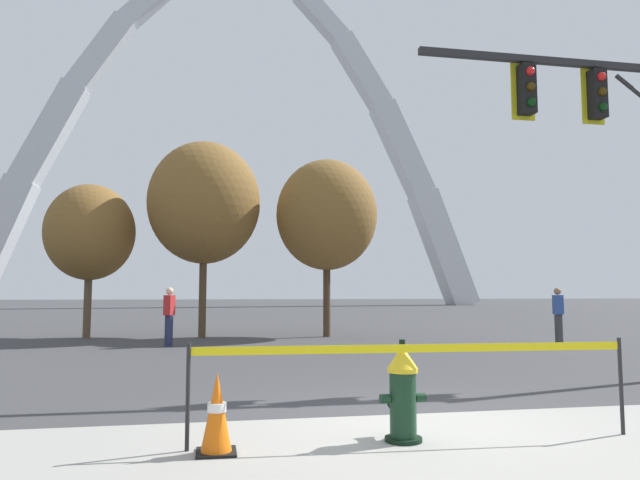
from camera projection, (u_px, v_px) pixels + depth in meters
ground_plane at (410, 423)px, 6.47m from camera, size 240.00×240.00×0.00m
fire_hydrant at (403, 393)px, 5.67m from camera, size 0.46×0.48×0.99m
caution_tape_barrier at (416, 374)px, 5.64m from camera, size 4.39×0.21×0.99m
traffic_cone_by_hydrant at (217, 414)px, 5.23m from camera, size 0.36×0.36×0.73m
monument_arch at (235, 145)px, 64.59m from camera, size 56.32×2.98×40.29m
tree_far_left at (90, 232)px, 18.80m from camera, size 2.84×2.84×4.98m
tree_left_mid at (204, 203)px, 19.14m from camera, size 3.68×3.68×6.44m
tree_center_left at (327, 215)px, 19.40m from camera, size 3.38×3.38×5.91m
pedestrian_walking_left at (169, 316)px, 15.68m from camera, size 0.30×0.39×1.59m
pedestrian_standing_center at (558, 315)px, 16.36m from camera, size 0.26×0.37×1.59m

